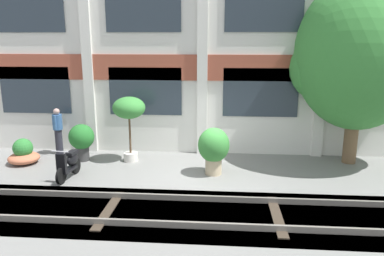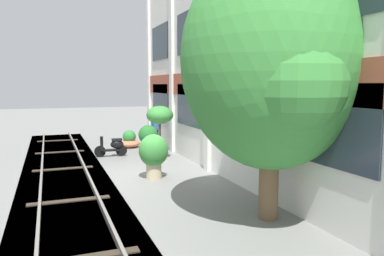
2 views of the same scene
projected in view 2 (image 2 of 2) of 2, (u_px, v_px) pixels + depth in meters
ground_plane at (143, 176)px, 12.68m from camera, size 80.00×80.00×0.00m
apartment_facade at (216, 51)px, 13.14m from camera, size 16.68×0.64×8.56m
rail_tracks at (66, 187)px, 11.80m from camera, size 24.32×2.80×0.43m
broadleaf_tree at (271, 64)px, 8.24m from camera, size 4.23×4.03×6.08m
potted_plant_fluted_column at (148, 136)px, 16.77m from camera, size 0.86×0.86×1.27m
potted_plant_stone_basin at (154, 153)px, 12.23m from camera, size 0.96×0.96×1.46m
potted_plant_tall_urn at (160, 118)px, 15.15m from camera, size 1.09×1.09×2.22m
potted_plant_wide_bowl at (129, 141)px, 18.37m from camera, size 1.02×1.02×0.86m
scooter_near_curb at (112, 146)px, 16.03m from camera, size 0.50×1.38×0.98m
resident_by_doorway at (156, 130)px, 18.03m from camera, size 0.34×0.53×1.68m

